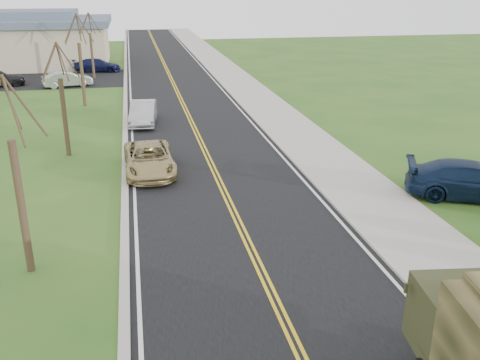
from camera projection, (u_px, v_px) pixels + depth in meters
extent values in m
cube|color=black|center=(175.00, 87.00, 45.49)|extent=(8.00, 120.00, 0.01)
cube|color=#9E998E|center=(223.00, 85.00, 46.23)|extent=(0.30, 120.00, 0.12)
cube|color=#9E998E|center=(243.00, 84.00, 46.56)|extent=(3.20, 120.00, 0.10)
cube|color=#9E998E|center=(125.00, 88.00, 44.71)|extent=(0.30, 120.00, 0.10)
cylinder|color=#38281C|center=(22.00, 208.00, 15.89)|extent=(0.24, 0.24, 4.20)
cylinder|color=#38281C|center=(25.00, 106.00, 15.04)|extent=(1.01, 0.33, 1.90)
cylinder|color=#38281C|center=(12.00, 106.00, 15.44)|extent=(0.13, 1.29, 1.74)
cylinder|color=#38281C|center=(14.00, 111.00, 14.51)|extent=(0.58, 0.90, 1.90)
cylinder|color=#38281C|center=(65.00, 118.00, 26.96)|extent=(0.24, 0.24, 3.96)
cylinder|color=#38281C|center=(68.00, 60.00, 26.16)|extent=(0.96, 0.32, 1.79)
cylinder|color=#38281C|center=(60.00, 60.00, 26.54)|extent=(0.12, 1.22, 1.65)
cylinder|color=#38281C|center=(49.00, 60.00, 26.04)|extent=(0.93, 0.41, 1.79)
cylinder|color=#38281C|center=(49.00, 64.00, 25.51)|extent=(0.75, 0.99, 1.67)
cylinder|color=#38281C|center=(63.00, 61.00, 25.66)|extent=(0.55, 0.85, 1.80)
cylinder|color=#38281C|center=(82.00, 75.00, 37.91)|extent=(0.24, 0.24, 4.44)
cylinder|color=#38281C|center=(85.00, 28.00, 37.01)|extent=(1.07, 0.35, 2.00)
cylinder|color=#38281C|center=(79.00, 29.00, 37.43)|extent=(0.13, 1.36, 1.84)
cylinder|color=#38281C|center=(70.00, 28.00, 36.88)|extent=(1.03, 0.46, 2.00)
cylinder|color=#38281C|center=(71.00, 30.00, 36.28)|extent=(0.83, 1.10, 1.87)
cylinder|color=#38281C|center=(81.00, 29.00, 36.45)|extent=(0.61, 0.95, 2.01)
cylinder|color=#38281C|center=(92.00, 56.00, 49.00)|extent=(0.24, 0.24, 4.08)
cylinder|color=#38281C|center=(94.00, 23.00, 48.18)|extent=(0.99, 0.33, 1.84)
cylinder|color=#38281C|center=(90.00, 23.00, 48.56)|extent=(0.13, 1.25, 1.69)
cylinder|color=#38281C|center=(84.00, 23.00, 48.06)|extent=(0.95, 0.42, 1.85)
cylinder|color=#38281C|center=(84.00, 24.00, 47.51)|extent=(0.77, 1.02, 1.72)
cylinder|color=#38281C|center=(92.00, 23.00, 47.66)|extent=(0.57, 0.88, 1.85)
cube|color=tan|center=(10.00, 46.00, 56.52)|extent=(20.00, 12.00, 4.20)
cube|color=#475466|center=(7.00, 22.00, 55.68)|extent=(21.00, 13.00, 0.70)
cube|color=#475466|center=(6.00, 15.00, 55.44)|extent=(14.00, 8.00, 0.90)
cube|color=black|center=(61.00, 79.00, 49.16)|extent=(18.00, 10.00, 0.02)
cube|color=#31331C|center=(472.00, 316.00, 11.32)|extent=(2.44, 2.04, 1.30)
cube|color=black|center=(456.00, 288.00, 12.04)|extent=(2.04, 0.34, 0.65)
imported|color=tan|center=(149.00, 159.00, 24.89)|extent=(2.35, 4.91, 1.35)
imported|color=#A1A1A6|center=(143.00, 113.00, 33.46)|extent=(1.92, 4.46, 1.43)
imported|color=#0F1E38|center=(472.00, 181.00, 21.93)|extent=(5.66, 4.08, 1.52)
imported|color=#A1A1A6|center=(67.00, 79.00, 45.44)|extent=(4.28, 2.42, 1.34)
imported|color=#10153A|center=(97.00, 65.00, 53.13)|extent=(4.76, 2.49, 1.32)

